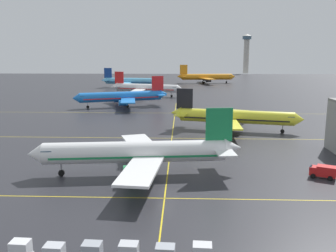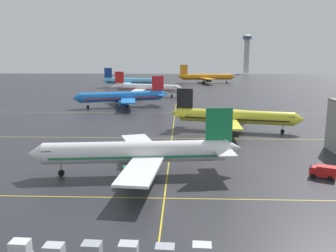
% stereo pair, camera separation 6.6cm
% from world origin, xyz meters
% --- Properties ---
extents(ground_plane, '(600.00, 600.00, 0.00)m').
position_xyz_m(ground_plane, '(0.00, 0.00, 0.00)').
color(ground_plane, '#28282D').
extents(airliner_front_gate, '(36.26, 31.07, 11.27)m').
position_xyz_m(airliner_front_gate, '(-4.99, 8.54, 3.85)').
color(airliner_front_gate, white).
rests_on(airliner_front_gate, ground).
extents(airliner_second_row, '(34.65, 29.43, 10.85)m').
position_xyz_m(airliner_second_row, '(16.10, 44.93, 3.70)').
color(airliner_second_row, yellow).
rests_on(airliner_second_row, ground).
extents(airliner_third_row, '(35.37, 30.30, 11.35)m').
position_xyz_m(airliner_third_row, '(-20.17, 86.89, 3.88)').
color(airliner_third_row, blue).
rests_on(airliner_third_row, ground).
extents(airliner_far_left_stand, '(35.33, 30.15, 11.19)m').
position_xyz_m(airliner_far_left_stand, '(-14.72, 122.04, 3.82)').
color(airliner_far_left_stand, white).
rests_on(airliner_far_left_stand, ground).
extents(airliner_far_right_stand, '(36.21, 30.89, 11.27)m').
position_xyz_m(airliner_far_right_stand, '(-27.20, 161.80, 3.85)').
color(airliner_far_right_stand, '#5BB7E5').
rests_on(airliner_far_right_stand, ground).
extents(airliner_distant_taxiway, '(39.00, 33.43, 12.12)m').
position_xyz_m(airliner_distant_taxiway, '(18.07, 195.74, 4.14)').
color(airliner_distant_taxiway, orange).
rests_on(airliner_distant_taxiway, ground).
extents(taxiway_markings, '(130.15, 123.50, 0.01)m').
position_xyz_m(taxiway_markings, '(0.00, 35.43, 0.00)').
color(taxiway_markings, yellow).
rests_on(taxiway_markings, ground).
extents(service_truck_red_van, '(4.50, 3.47, 2.10)m').
position_xyz_m(service_truck_red_van, '(25.79, 7.70, 1.18)').
color(service_truck_red_van, red).
rests_on(service_truck_red_van, ground).
extents(baggage_cart_row_leftmost, '(2.79, 1.78, 1.86)m').
position_xyz_m(baggage_cart_row_leftmost, '(-13.83, -18.21, 1.00)').
color(baggage_cart_row_leftmost, '#99999E').
rests_on(baggage_cart_row_leftmost, ground).
extents(baggage_cart_row_middle, '(2.79, 1.78, 1.86)m').
position_xyz_m(baggage_cart_row_middle, '(-6.49, -18.33, 1.00)').
color(baggage_cart_row_middle, '#99999E').
rests_on(baggage_cart_row_middle, ground).
extents(baggage_cart_row_fourth, '(2.79, 1.78, 1.86)m').
position_xyz_m(baggage_cart_row_fourth, '(-2.82, -18.23, 1.00)').
color(baggage_cart_row_fourth, '#99999E').
rests_on(baggage_cart_row_fourth, ground).
extents(baggage_cart_row_rightmost, '(2.79, 1.78, 1.86)m').
position_xyz_m(baggage_cart_row_rightmost, '(4.52, -18.16, 1.00)').
color(baggage_cart_row_rightmost, '#99999E').
rests_on(baggage_cart_row_rightmost, ground).
extents(control_tower, '(8.82, 8.82, 37.05)m').
position_xyz_m(control_tower, '(63.85, 313.43, 21.54)').
color(control_tower, '#ADA89E').
rests_on(control_tower, ground).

